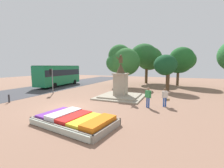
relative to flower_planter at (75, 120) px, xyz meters
name	(u,v)px	position (x,y,z in m)	size (l,w,h in m)	color
ground_plane	(67,108)	(-2.79, 2.69, -0.27)	(80.71, 80.71, 0.00)	#8C6651
flower_planter	(75,120)	(0.00, 0.00, 0.00)	(5.33, 3.47, 0.64)	#38281C
statue_monument	(121,88)	(-0.12, 8.66, 0.76)	(5.02, 5.02, 4.82)	#9E947F
traffic_light_mid_block	(52,76)	(-9.17, 7.50, 1.99)	(0.41, 0.29, 3.21)	slate
city_bus	(59,74)	(-13.61, 13.69, 1.81)	(3.18, 9.84, 3.64)	#197A47
pedestrian_with_handbag	(165,96)	(4.82, 6.45, 0.65)	(0.65, 0.48, 1.64)	#264CA5
pedestrian_crossing_plaza	(148,96)	(3.49, 5.57, 0.75)	(0.55, 0.33, 1.75)	#264CA5
kerb_bollard_mid_b	(9,98)	(-9.40, 2.10, 0.16)	(0.17, 0.17, 0.82)	#2D2D33
park_tree_far_left	(181,61)	(6.36, 22.30, 4.22)	(5.17, 5.18, 6.82)	brown
park_tree_behind_statue	(166,65)	(4.23, 15.42, 3.42)	(3.22, 3.49, 5.17)	#4C3823
park_tree_far_right	(122,61)	(-2.99, 17.32, 4.23)	(5.91, 4.73, 7.26)	#4C3823
park_tree_mid_canopy	(147,57)	(-0.02, 24.30, 5.03)	(6.17, 6.97, 8.02)	#4C3823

